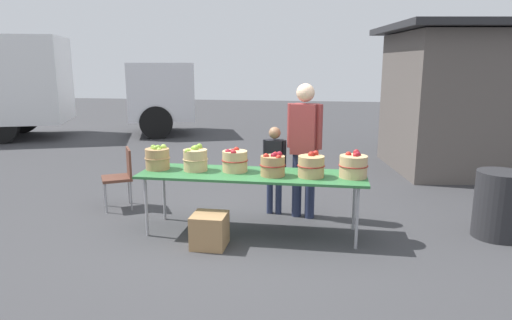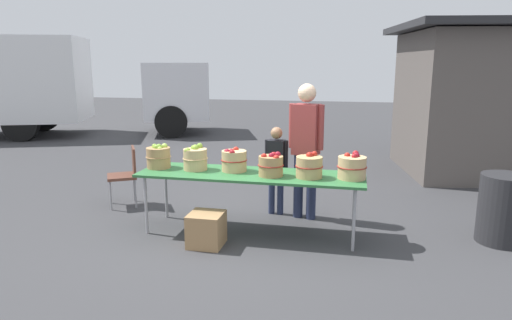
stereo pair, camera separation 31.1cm
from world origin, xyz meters
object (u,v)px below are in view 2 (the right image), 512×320
(apple_basket_green_0, at_px, (158,157))
(folding_chair, at_px, (127,171))
(market_table, at_px, (251,176))
(apple_basket_red_3, at_px, (352,167))
(apple_basket_red_1, at_px, (271,165))
(apple_basket_red_2, at_px, (309,166))
(produce_crate, at_px, (206,229))
(box_truck, at_px, (48,83))
(apple_basket_green_1, at_px, (195,158))
(apple_basket_red_0, at_px, (234,160))
(trash_barrel, at_px, (504,209))
(vendor_adult, at_px, (306,141))
(child_customer, at_px, (276,163))

(apple_basket_green_0, distance_m, folding_chair, 1.10)
(market_table, height_order, apple_basket_red_3, apple_basket_red_3)
(apple_basket_red_1, height_order, apple_basket_red_2, apple_basket_red_2)
(market_table, xyz_separation_m, produce_crate, (-0.40, -0.50, -0.52))
(apple_basket_green_0, bearing_deg, produce_crate, -34.10)
(box_truck, bearing_deg, apple_basket_green_1, -63.59)
(apple_basket_red_0, distance_m, box_truck, 9.46)
(market_table, xyz_separation_m, trash_barrel, (2.91, 0.33, -0.31))
(apple_basket_red_0, xyz_separation_m, apple_basket_red_3, (1.41, -0.07, 0.00))
(apple_basket_red_1, height_order, box_truck, box_truck)
(apple_basket_red_0, xyz_separation_m, apple_basket_red_1, (0.48, -0.14, -0.01))
(apple_basket_green_1, xyz_separation_m, apple_basket_red_2, (1.41, -0.09, -0.02))
(trash_barrel, bearing_deg, market_table, -173.55)
(apple_basket_red_0, relative_size, trash_barrel, 0.40)
(produce_crate, bearing_deg, vendor_adult, 50.28)
(child_customer, height_order, box_truck, box_truck)
(apple_basket_red_1, relative_size, apple_basket_red_3, 0.90)
(apple_basket_red_1, distance_m, apple_basket_red_2, 0.44)
(trash_barrel, distance_m, produce_crate, 3.42)
(apple_basket_red_1, bearing_deg, apple_basket_red_2, 3.06)
(market_table, bearing_deg, folding_chair, 160.97)
(apple_basket_red_0, xyz_separation_m, apple_basket_red_2, (0.93, -0.12, -0.00))
(box_truck, bearing_deg, vendor_adult, -55.54)
(vendor_adult, relative_size, box_truck, 0.22)
(apple_basket_green_1, distance_m, box_truck, 9.12)
(child_customer, xyz_separation_m, box_truck, (-7.52, 5.51, 0.78))
(vendor_adult, relative_size, produce_crate, 4.69)
(apple_basket_red_2, bearing_deg, produce_crate, -158.00)
(vendor_adult, height_order, trash_barrel, vendor_adult)
(apple_basket_green_1, bearing_deg, child_customer, 39.25)
(produce_crate, bearing_deg, apple_basket_green_1, 119.66)
(apple_basket_red_2, distance_m, produce_crate, 1.38)
(apple_basket_green_1, relative_size, produce_crate, 0.83)
(folding_chair, bearing_deg, apple_basket_red_2, 44.32)
(box_truck, distance_m, trash_barrel, 11.90)
(apple_basket_green_0, relative_size, box_truck, 0.04)
(vendor_adult, bearing_deg, apple_basket_red_0, 50.68)
(apple_basket_green_1, bearing_deg, apple_basket_red_2, -3.73)
(apple_basket_red_3, bearing_deg, folding_chair, 167.78)
(folding_chair, bearing_deg, produce_crate, 23.00)
(folding_chair, relative_size, trash_barrel, 1.07)
(market_table, distance_m, apple_basket_red_3, 1.20)
(apple_basket_green_0, distance_m, produce_crate, 1.19)
(apple_basket_red_3, relative_size, folding_chair, 0.39)
(apple_basket_red_2, bearing_deg, vendor_adult, 99.37)
(apple_basket_red_3, relative_size, vendor_adult, 0.19)
(apple_basket_red_2, relative_size, folding_chair, 0.37)
(apple_basket_red_1, height_order, produce_crate, apple_basket_red_1)
(market_table, distance_m, folding_chair, 2.13)
(apple_basket_green_1, height_order, apple_basket_red_2, apple_basket_green_1)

